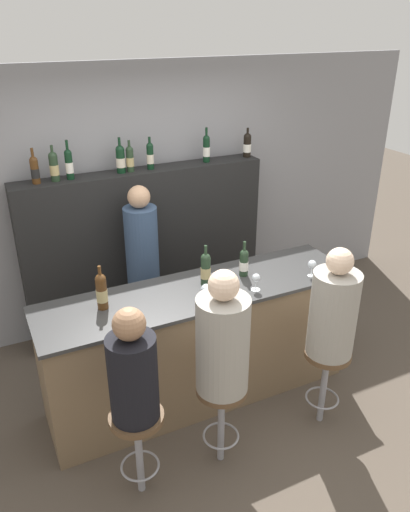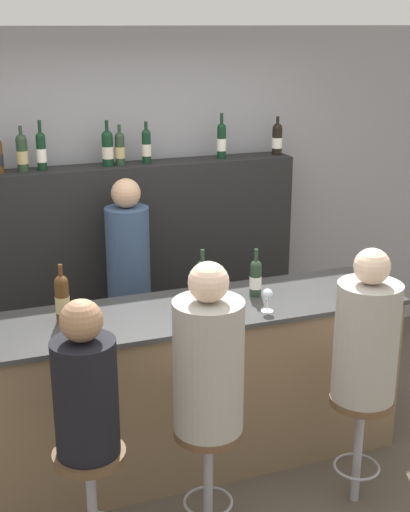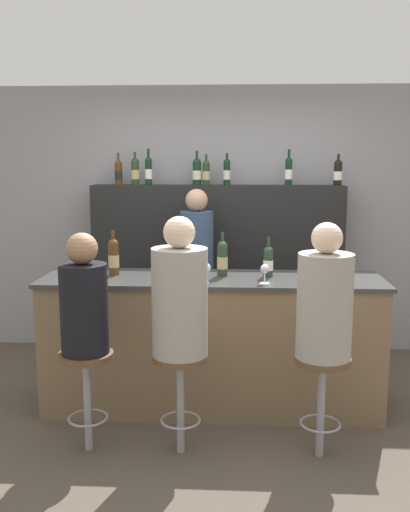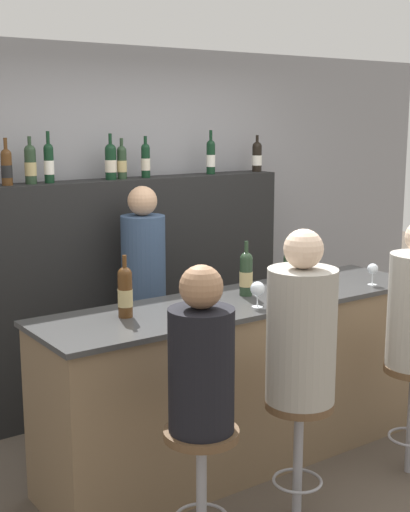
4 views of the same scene
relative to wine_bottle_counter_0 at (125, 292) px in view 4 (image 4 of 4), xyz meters
name	(u,v)px [view 4 (image 4 of 4)]	position (x,y,z in m)	size (l,w,h in m)	color
ground_plane	(273,479)	(0.75, -0.37, -1.16)	(16.00, 16.00, 0.00)	#4C4238
wall_back	(122,223)	(0.75, 1.42, 0.14)	(6.40, 0.05, 2.60)	gray
bar_counter	(241,380)	(0.75, -0.06, -0.65)	(2.55, 0.67, 1.02)	brown
back_bar_cabinet	(138,290)	(0.75, 1.19, -0.34)	(2.39, 0.28, 1.65)	black
wine_bottle_counter_0	(125,292)	(0.00, 0.00, 0.00)	(0.08, 0.08, 0.34)	#4C2D14
wine_bottle_counter_1	(246,273)	(0.83, 0.00, 0.00)	(0.08, 0.08, 0.33)	#233823
wine_bottle_counter_2	(289,269)	(1.17, 0.00, -0.02)	(0.07, 0.07, 0.30)	#233823
wine_bottle_backbar_0	(7,167)	(-0.19, 1.19, 0.61)	(0.07, 0.07, 0.30)	#4C2D14
wine_bottle_backbar_1	(30,164)	(-0.03, 1.19, 0.62)	(0.08, 0.08, 0.31)	#233823
wine_bottle_backbar_2	(49,162)	(0.10, 1.19, 0.63)	(0.07, 0.07, 0.34)	black
wine_bottle_backbar_3	(111,161)	(0.56, 1.19, 0.62)	(0.08, 0.08, 0.32)	black
wine_bottle_backbar_4	(122,162)	(0.64, 1.19, 0.61)	(0.07, 0.07, 0.29)	#233823
wine_bottle_backbar_5	(146,160)	(0.84, 1.19, 0.62)	(0.07, 0.07, 0.30)	black
wine_bottle_backbar_6	(211,156)	(1.42, 1.19, 0.62)	(0.07, 0.07, 0.33)	black
wine_bottle_backbar_7	(257,156)	(1.87, 1.19, 0.61)	(0.08, 0.08, 0.29)	black
wine_glass_0	(258,289)	(0.71, -0.26, -0.04)	(0.08, 0.08, 0.15)	silver
wine_glass_1	(312,281)	(1.13, -0.26, -0.04)	(0.07, 0.07, 0.14)	silver
wine_glass_2	(373,270)	(1.66, -0.26, -0.04)	(0.07, 0.07, 0.14)	silver
bar_stool_left	(201,460)	(-0.03, -0.76, -0.65)	(0.35, 0.35, 0.67)	gray
guest_seated_left	(201,360)	(-0.03, -0.76, -0.16)	(0.30, 0.30, 0.78)	black
bar_stool_middle	(299,427)	(0.58, -0.76, -0.65)	(0.35, 0.35, 0.67)	gray
guest_seated_middle	(301,329)	(0.58, -0.76, -0.12)	(0.35, 0.35, 0.89)	gray
bartender	(144,313)	(0.58, 0.80, -0.40)	(0.30, 0.30, 1.64)	#334766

